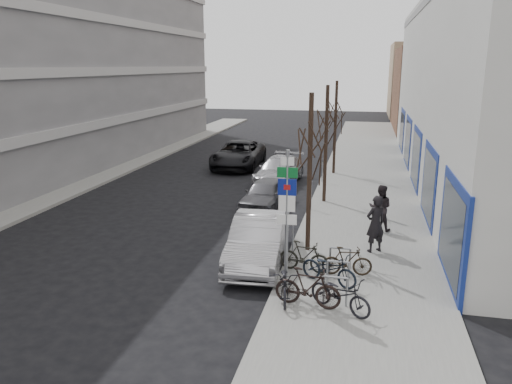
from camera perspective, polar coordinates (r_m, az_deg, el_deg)
The scene contains 25 objects.
ground at distance 14.93m, azimuth -5.90°, elevation -10.95°, with size 120.00×120.00×0.00m, color black.
sidewalk_east at distance 23.63m, azimuth 12.35°, elevation -1.44°, with size 5.00×70.00×0.15m, color slate.
sidewalk_west at distance 28.20m, azimuth -20.95°, elevation 0.47°, with size 3.00×70.00×0.15m, color slate.
brick_building_far at distance 53.53m, azimuth 22.17°, elevation 10.75°, with size 12.00×14.00×8.00m, color brown.
tan_building_far at distance 68.42m, azimuth 20.62°, elevation 11.86°, with size 13.00×12.00×9.00m, color #937A5B.
highway_sign_pole at distance 13.50m, azimuth 3.54°, elevation -2.49°, with size 0.55×0.10×4.20m.
bike_rack at distance 14.55m, azimuth 9.34°, elevation -8.92°, with size 0.66×2.26×0.83m.
tree_near at distance 16.53m, azimuth 6.25°, elevation 6.40°, with size 1.80×1.80×5.50m.
tree_mid at distance 22.96m, azimuth 8.09°, elevation 8.54°, with size 1.80×1.80×5.50m.
tree_far at distance 29.42m, azimuth 9.14°, elevation 9.74°, with size 1.80×1.80×5.50m.
meter_front at distance 16.84m, azimuth 4.24°, elevation -4.57°, with size 0.10×0.08×1.27m.
meter_mid at distance 22.08m, azimuth 6.33°, elevation -0.04°, with size 0.10×0.08×1.27m.
meter_back at distance 27.42m, azimuth 7.60°, elevation 2.74°, with size 0.10×0.08×1.27m.
bike_near_left at distance 13.73m, azimuth 3.35°, elevation -10.06°, with size 0.54×1.78×1.09m, color black.
bike_near_right at distance 13.39m, azimuth 5.93°, elevation -10.77°, with size 0.54×1.80×1.09m, color black.
bike_mid_curb at distance 14.77m, azimuth 8.37°, elevation -8.35°, with size 0.54×1.80×1.10m, color black.
bike_mid_inner at distance 15.53m, azimuth 5.53°, elevation -7.32°, with size 0.49×1.63×0.99m, color black.
bike_far_curb at distance 13.26m, azimuth 9.64°, elevation -11.12°, with size 0.55×1.81×1.11m, color black.
bike_far_inner at distance 15.45m, azimuth 10.36°, elevation -7.74°, with size 0.46×1.53×0.93m, color black.
parked_car_front at distance 16.42m, azimuth 0.26°, elevation -5.53°, with size 1.66×4.75×1.56m, color #ABAAAF.
parked_car_mid at distance 22.63m, azimuth 1.08°, elevation -0.22°, with size 1.61×3.99×1.36m, color #4C4B50.
parked_car_back at distance 27.52m, azimuth 2.67°, elevation 2.48°, with size 2.02×4.97×1.44m, color #98999D.
lane_car at distance 31.98m, azimuth -2.01°, elevation 4.33°, with size 2.73×5.93×1.65m, color black.
pedestrian_near at distance 17.38m, azimuth 13.49°, elevation -3.56°, with size 0.72×0.47×1.98m, color black.
pedestrian_far at distance 19.71m, azimuth 14.02°, elevation -1.72°, with size 0.67×0.45×1.82m, color black.
Camera 1 is at (4.38, -12.78, 6.35)m, focal length 35.00 mm.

